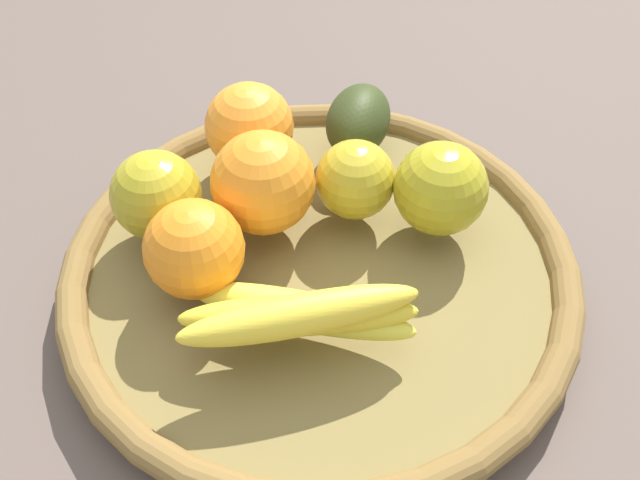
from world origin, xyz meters
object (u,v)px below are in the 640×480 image
avocado (358,120)px  banana_bunch (300,314)px  orange_0 (194,249)px  apple_2 (156,195)px  apple_0 (355,179)px  orange_1 (263,183)px  apple_1 (441,188)px  orange_2 (249,127)px

avocado → banana_bunch: bearing=-111.0°
orange_0 → apple_2: 0.07m
apple_0 → orange_1: bearing=-177.9°
orange_0 → apple_2: bearing=113.9°
avocado → apple_2: bearing=-155.7°
apple_2 → apple_1: size_ratio=0.95×
apple_2 → orange_1: (0.08, -0.00, 0.01)m
orange_1 → orange_2: orange_1 is taller
apple_2 → avocado: (0.18, 0.08, -0.01)m
orange_0 → avocado: size_ratio=0.91×
apple_2 → orange_1: bearing=-2.8°
banana_bunch → apple_0: size_ratio=2.62×
banana_bunch → avocado: bearing=69.0°
apple_1 → orange_2: bearing=145.6°
avocado → orange_2: bearing=-175.1°
orange_0 → avocado: orange_0 is taller
apple_1 → apple_0: bearing=158.2°
avocado → orange_2: (-0.10, -0.01, 0.01)m
banana_bunch → apple_2: size_ratio=2.37×
banana_bunch → orange_1: bearing=96.3°
apple_1 → orange_1: bearing=170.7°
banana_bunch → apple_2: apple_2 is taller
banana_bunch → avocado: 0.22m
apple_1 → avocado: apple_1 is taller
orange_0 → orange_2: orange_2 is taller
orange_2 → apple_2: bearing=-138.0°
banana_bunch → orange_0: size_ratio=2.28×
banana_bunch → avocado: size_ratio=2.08×
apple_2 → apple_1: (0.22, -0.03, 0.00)m
orange_1 → orange_2: 0.08m
orange_0 → orange_2: size_ratio=0.97×
apple_0 → orange_1: (-0.08, -0.00, 0.01)m
banana_bunch → avocado: (0.08, 0.21, 0.00)m
apple_2 → orange_1: size_ratio=0.86×
orange_0 → apple_2: (-0.03, 0.06, -0.00)m
avocado → apple_1: bearing=-66.6°
orange_1 → avocado: orange_1 is taller
banana_bunch → avocado: same height
avocado → apple_0: bearing=-102.2°
orange_0 → apple_1: 0.20m
banana_bunch → apple_2: 0.16m
orange_0 → orange_1: 0.08m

